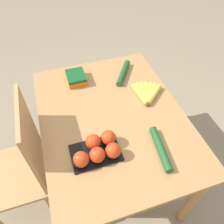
% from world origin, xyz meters
% --- Properties ---
extents(ground_plane, '(12.00, 12.00, 0.00)m').
position_xyz_m(ground_plane, '(0.00, 0.00, 0.00)').
color(ground_plane, gray).
extents(dining_table, '(1.13, 0.86, 0.73)m').
position_xyz_m(dining_table, '(0.00, 0.00, 0.62)').
color(dining_table, '#B27F4C').
rests_on(dining_table, ground_plane).
extents(chair, '(0.42, 0.40, 0.98)m').
position_xyz_m(chair, '(-0.04, 0.59, 0.50)').
color(chair, tan).
rests_on(chair, ground_plane).
extents(banana_bunch, '(0.20, 0.19, 0.04)m').
position_xyz_m(banana_bunch, '(0.09, -0.27, 0.75)').
color(banana_bunch, brown).
rests_on(banana_bunch, dining_table).
extents(tomato_pack, '(0.18, 0.26, 0.09)m').
position_xyz_m(tomato_pack, '(-0.23, 0.15, 0.77)').
color(tomato_pack, black).
rests_on(tomato_pack, dining_table).
extents(carrot_bag, '(0.15, 0.12, 0.06)m').
position_xyz_m(carrot_bag, '(0.38, 0.14, 0.76)').
color(carrot_bag, orange).
rests_on(carrot_bag, dining_table).
extents(cucumber_near, '(0.24, 0.18, 0.04)m').
position_xyz_m(cucumber_near, '(0.34, -0.20, 0.75)').
color(cucumber_near, '#1E5123').
rests_on(cucumber_near, dining_table).
extents(cucumber_far, '(0.27, 0.07, 0.04)m').
position_xyz_m(cucumber_far, '(-0.31, -0.17, 0.75)').
color(cucumber_far, '#1E5123').
rests_on(cucumber_far, dining_table).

